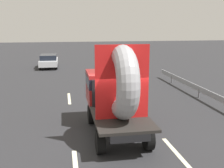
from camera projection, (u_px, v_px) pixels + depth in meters
name	position (u px, v px, depth m)	size (l,w,h in m)	color
ground_plane	(113.00, 136.00, 10.96)	(120.00, 120.00, 0.00)	#28282B
flatbed_truck	(115.00, 91.00, 11.01)	(2.02, 4.82, 3.67)	black
distant_sedan	(49.00, 61.00, 28.07)	(1.75, 4.09, 1.33)	black
guardrail	(219.00, 98.00, 14.52)	(0.10, 17.17, 0.71)	gray
lane_dash_left_near	(76.00, 167.00, 8.62)	(2.29, 0.16, 0.01)	beige
lane_dash_left_far	(69.00, 98.00, 16.55)	(2.52, 0.16, 0.01)	beige
lane_dash_right_near	(178.00, 155.00, 9.42)	(2.75, 0.16, 0.01)	beige
lane_dash_right_far	(127.00, 97.00, 16.84)	(2.46, 0.16, 0.01)	beige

